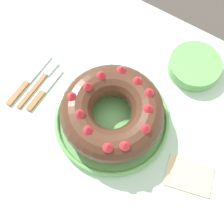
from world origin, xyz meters
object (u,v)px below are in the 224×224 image
Objects in this scene: serving_dish at (112,120)px; serving_knife at (27,83)px; fork at (41,81)px; side_bowl at (195,66)px; napkin at (189,176)px; cake_knife at (43,92)px; bundt_cake at (112,112)px.

serving_knife is (-0.28, -0.04, -0.01)m from serving_dish.
side_bowl is at bearing 39.38° from fork.
napkin is (0.53, 0.01, -0.00)m from serving_knife.
bundt_cake is at bearing 2.53° from cake_knife.
bundt_cake is at bearing 3.62° from fork.
fork is 0.92× the size of serving_knife.
bundt_cake is 1.75× the size of cake_knife.
serving_dish is 2.07× the size of side_bowl.
cake_knife reaches higher than napkin.
serving_dish is at bearing -147.06° from bundt_cake.
side_bowl is (0.12, 0.27, -0.05)m from bundt_cake.
serving_knife reaches higher than napkin.
side_bowl is at bearing 66.73° from bundt_cake.
napkin is at bearing -1.38° from serving_knife.
fork is at bearing -142.46° from side_bowl.
fork is 0.04m from serving_knife.
bundt_cake is 1.79× the size of side_bowl.
serving_knife is 1.25× the size of cake_knife.
bundt_cake reaches higher than napkin.
napkin is (0.25, -0.02, -0.07)m from bundt_cake.
serving_dish is 2.62× the size of napkin.
bundt_cake is 0.29m from serving_knife.
cake_knife is at bearing -170.95° from bundt_cake.
bundt_cake reaches higher than serving_dish.
side_bowl reaches higher than fork.
serving_dish is at bearing 175.29° from napkin.
napkin is at bearing -4.73° from bundt_cake.
cake_knife is 1.29× the size of napkin.
side_bowl is at bearing 114.99° from napkin.
serving_knife is 0.06m from cake_knife.
napkin is at bearing -4.71° from serving_dish.
bundt_cake is 0.26m from fork.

